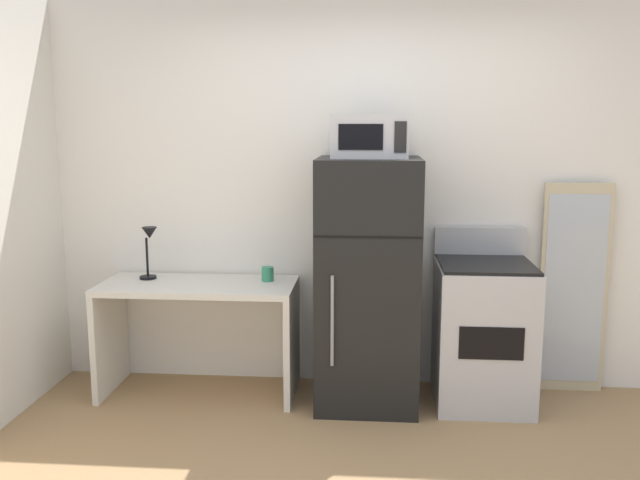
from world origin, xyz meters
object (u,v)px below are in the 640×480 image
object	(u,v)px
desk_lamp	(149,244)
leaning_mirror	(573,289)
refrigerator	(368,282)
microwave	(370,136)
oven_range	(483,332)
desk	(199,315)
coffee_mug	(268,274)

from	to	relation	value
desk_lamp	leaning_mirror	world-z (taller)	leaning_mirror
desk_lamp	refrigerator	size ratio (longest dim) A/B	0.22
desk_lamp	refrigerator	bearing A→B (deg)	-4.86
microwave	oven_range	world-z (taller)	microwave
desk	refrigerator	size ratio (longest dim) A/B	0.81
refrigerator	leaning_mirror	xyz separation A→B (m)	(1.35, 0.28, -0.08)
desk	microwave	bearing A→B (deg)	-3.30
refrigerator	oven_range	bearing A→B (deg)	2.17
refrigerator	microwave	bearing A→B (deg)	-89.69
desk	microwave	world-z (taller)	microwave
desk	microwave	size ratio (longest dim) A/B	2.76
refrigerator	microwave	xyz separation A→B (m)	(0.00, -0.02, 0.92)
desk_lamp	oven_range	bearing A→B (deg)	-2.50
leaning_mirror	coffee_mug	bearing A→B (deg)	-175.91
coffee_mug	leaning_mirror	xyz separation A→B (m)	(2.02, 0.14, -0.10)
desk_lamp	leaning_mirror	xyz separation A→B (m)	(2.80, 0.16, -0.29)
coffee_mug	oven_range	xyz separation A→B (m)	(1.40, -0.11, -0.33)
coffee_mug	microwave	world-z (taller)	microwave
leaning_mirror	microwave	bearing A→B (deg)	-167.33
desk	desk_lamp	xyz separation A→B (m)	(-0.34, 0.08, 0.46)
leaning_mirror	oven_range	bearing A→B (deg)	-157.54
desk_lamp	coffee_mug	world-z (taller)	desk_lamp
desk	oven_range	size ratio (longest dim) A/B	1.16
desk_lamp	leaning_mirror	distance (m)	2.82
oven_range	leaning_mirror	world-z (taller)	leaning_mirror
oven_range	refrigerator	bearing A→B (deg)	-177.83
desk_lamp	microwave	bearing A→B (deg)	-5.69
desk	refrigerator	distance (m)	1.14
coffee_mug	oven_range	bearing A→B (deg)	-4.54
microwave	oven_range	xyz separation A→B (m)	(0.74, 0.05, -1.23)
refrigerator	leaning_mirror	distance (m)	1.39
desk_lamp	oven_range	xyz separation A→B (m)	(2.19, -0.10, -0.52)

